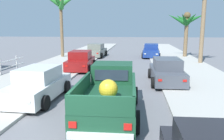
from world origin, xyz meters
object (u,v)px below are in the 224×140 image
Objects in this scene: car_left_near at (81,61)px; palm_tree_right_fore at (61,5)px; palm_tree_left_mid at (186,21)px; car_left_far at (96,51)px; car_right_near at (167,72)px; car_right_mid at (151,51)px; car_left_mid at (39,85)px; pickup_truck at (110,94)px.

palm_tree_right_fore is at bearing 118.43° from car_left_near.
car_left_near is at bearing -137.90° from palm_tree_left_mid.
car_left_far is at bearing -176.44° from palm_tree_left_mid.
car_right_near is at bearing -61.66° from car_left_far.
car_left_near is 1.00× the size of car_right_mid.
car_left_mid is 0.85× the size of palm_tree_left_mid.
pickup_truck is at bearing -117.87° from car_right_near.
car_right_near and car_left_far have the same top height.
palm_tree_right_fore reaches higher than car_left_mid.
car_right_mid is 1.00× the size of car_left_far.
palm_tree_left_mid is at bearing 70.46° from pickup_truck.
car_left_far is 6.42m from palm_tree_right_fore.
palm_tree_right_fore reaches higher than car_right_near.
car_left_mid is (-6.38, -3.97, 0.00)m from car_right_near.
car_left_near is 1.01× the size of car_right_near.
pickup_truck is 19.56m from palm_tree_left_mid.
palm_tree_left_mid reaches higher than car_right_near.
pickup_truck is 1.22× the size of car_left_mid.
car_right_near is (6.32, -3.82, 0.00)m from car_left_near.
car_right_mid is 11.38m from palm_tree_right_fore.
car_left_near is 7.79m from car_left_mid.
car_right_near is at bearing -47.19° from palm_tree_right_fore.
car_left_near is at bearing 89.58° from car_left_mid.
car_right_near and car_right_mid have the same top height.
car_right_mid and car_left_far have the same top height.
pickup_truck is 6.07m from car_right_near.
palm_tree_right_fore reaches higher than car_right_mid.
pickup_truck is 1.21× the size of car_right_mid.
car_left_near is 10.67m from car_right_mid.
car_right_near is 1.00× the size of car_left_mid.
car_left_mid is 0.99× the size of car_right_mid.
palm_tree_left_mid is (13.85, 1.75, -1.80)m from palm_tree_right_fore.
car_left_near is at bearing 148.84° from car_right_near.
palm_tree_right_fore reaches higher than car_left_near.
car_left_mid is (-0.06, -7.79, 0.00)m from car_left_near.
car_right_near is 13.72m from palm_tree_left_mid.
pickup_truck reaches higher than car_right_mid.
car_left_far is at bearing -176.40° from car_right_mid.
car_left_far is (-0.24, 8.35, 0.00)m from car_left_near.
car_left_far is (-6.36, -0.40, 0.00)m from car_right_mid.
car_left_far is at bearing 101.99° from pickup_truck.
car_left_mid is at bearing 158.43° from pickup_truck.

